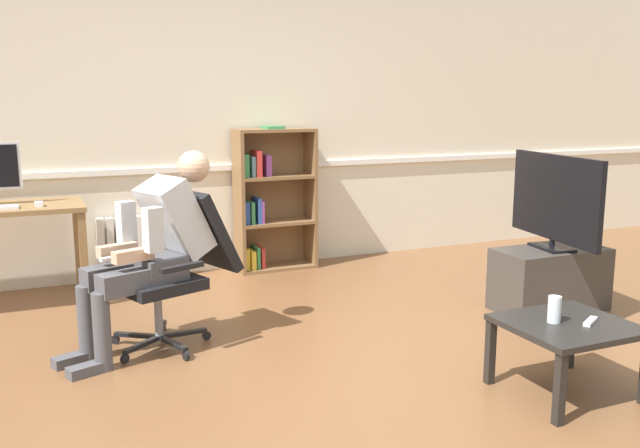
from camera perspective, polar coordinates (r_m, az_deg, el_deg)
The scene contains 12 objects.
ground_plane at distance 3.94m, azimuth 3.03°, elevation -12.36°, with size 18.00×18.00×0.00m, color brown.
back_wall at distance 6.11m, azimuth -8.17°, elevation 8.76°, with size 12.00×0.13×2.70m.
computer_mouse at distance 5.32m, azimuth -22.51°, elevation 1.55°, with size 0.06×0.10×0.03m, color white.
bookshelf at distance 6.09m, azimuth -4.26°, elevation 2.01°, with size 0.71×0.29×1.28m.
radiator at distance 5.98m, azimuth -14.56°, elevation -1.90°, with size 0.75×0.08×0.55m.
office_chair at distance 4.35m, azimuth -11.75°, elevation -3.10°, with size 0.84×0.69×0.96m.
person_seated at distance 4.23m, azimuth -13.90°, elevation -1.81°, with size 1.02×0.63×1.21m.
tv_stand at distance 5.26m, azimuth 18.70°, elevation -4.38°, with size 0.82×0.41×0.45m.
tv_screen at distance 5.14m, azimuth 19.11°, elevation 1.92°, with size 0.24×1.01×0.68m.
coffee_table at distance 3.79m, azimuth 20.04°, elevation -8.52°, with size 0.62×0.58×0.39m.
drinking_glass at distance 3.73m, azimuth 19.06°, elevation -6.78°, with size 0.07×0.07×0.14m, color silver.
spare_remote at distance 3.80m, azimuth 21.73°, elevation -7.60°, with size 0.04×0.15×0.02m, color white.
Camera 1 is at (-1.64, -3.23, 1.54)m, focal length 38.17 mm.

